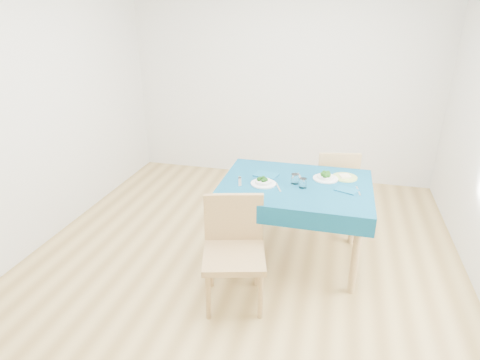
% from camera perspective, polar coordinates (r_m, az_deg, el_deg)
% --- Properties ---
extents(room_shell, '(4.02, 4.52, 2.73)m').
position_cam_1_polar(room_shell, '(3.20, 0.00, 8.22)').
color(room_shell, '#9F7D42').
rests_on(room_shell, ground).
extents(table, '(1.30, 0.99, 0.76)m').
position_cam_1_polar(table, '(3.71, 7.62, -5.91)').
color(table, navy).
rests_on(table, ground).
extents(chair_near, '(0.59, 0.62, 1.17)m').
position_cam_1_polar(chair_near, '(3.04, -0.88, -8.25)').
color(chair_near, '#A07D4B').
rests_on(chair_near, ground).
extents(chair_far, '(0.49, 0.53, 1.03)m').
position_cam_1_polar(chair_far, '(4.39, 13.24, 0.38)').
color(chair_far, '#A07D4B').
rests_on(chair_far, ground).
extents(bowl_near, '(0.22, 0.22, 0.07)m').
position_cam_1_polar(bowl_near, '(3.50, 3.35, -0.10)').
color(bowl_near, white).
rests_on(bowl_near, table).
extents(bowl_far, '(0.22, 0.22, 0.07)m').
position_cam_1_polar(bowl_far, '(3.68, 12.09, 0.60)').
color(bowl_far, white).
rests_on(bowl_far, table).
extents(fork_near, '(0.07, 0.19, 0.00)m').
position_cam_1_polar(fork_near, '(3.55, -0.02, -0.24)').
color(fork_near, silver).
rests_on(fork_near, table).
extents(knife_near, '(0.08, 0.18, 0.00)m').
position_cam_1_polar(knife_near, '(3.46, 5.44, -1.01)').
color(knife_near, silver).
rests_on(knife_near, table).
extents(fork_far, '(0.08, 0.17, 0.00)m').
position_cam_1_polar(fork_far, '(3.69, 8.54, 0.40)').
color(fork_far, silver).
rests_on(fork_far, table).
extents(knife_far, '(0.04, 0.19, 0.00)m').
position_cam_1_polar(knife_far, '(3.52, 16.48, -1.49)').
color(knife_far, silver).
rests_on(knife_far, table).
extents(napkin_near, '(0.23, 0.19, 0.01)m').
position_cam_1_polar(napkin_near, '(3.69, 3.74, 0.73)').
color(napkin_near, navy).
rests_on(napkin_near, table).
extents(napkin_far, '(0.21, 0.18, 0.01)m').
position_cam_1_polar(napkin_far, '(3.50, 14.90, -1.39)').
color(napkin_far, navy).
rests_on(napkin_far, table).
extents(tumbler_center, '(0.07, 0.07, 0.09)m').
position_cam_1_polar(tumbler_center, '(3.54, 7.81, 0.17)').
color(tumbler_center, white).
rests_on(tumbler_center, table).
extents(tumbler_side, '(0.07, 0.07, 0.08)m').
position_cam_1_polar(tumbler_side, '(3.47, 8.93, -0.44)').
color(tumbler_side, white).
rests_on(tumbler_side, table).
extents(side_plate, '(0.22, 0.22, 0.01)m').
position_cam_1_polar(side_plate, '(3.76, 14.68, 0.38)').
color(side_plate, '#A9C761').
rests_on(side_plate, table).
extents(bread_slice, '(0.12, 0.12, 0.01)m').
position_cam_1_polar(bread_slice, '(3.75, 14.70, 0.55)').
color(bread_slice, beige).
rests_on(bread_slice, side_plate).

